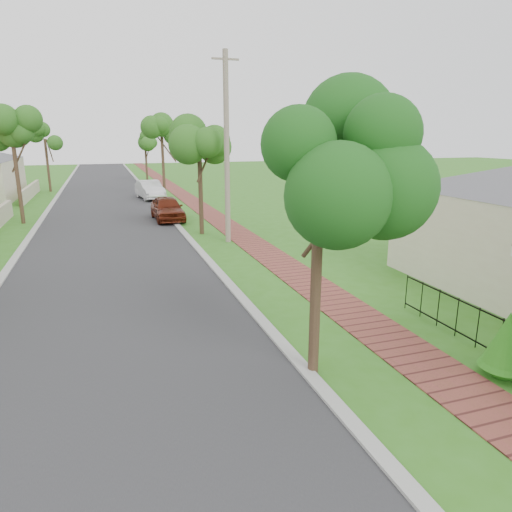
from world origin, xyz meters
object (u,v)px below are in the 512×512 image
parked_car_red (167,209)px  near_tree (320,168)px  parked_car_white (150,190)px  utility_pole (227,149)px

parked_car_red → near_tree: size_ratio=0.76×
parked_car_red → near_tree: 19.23m
parked_car_red → parked_car_white: bearing=88.6°
parked_car_white → near_tree: 28.90m
parked_car_red → parked_car_white: (0.00, 9.78, 0.02)m
parked_car_red → utility_pole: 7.69m
near_tree → parked_car_white: bearing=90.8°
parked_car_red → utility_pole: (1.90, -6.55, 3.55)m
near_tree → parked_car_red: bearing=91.2°
parked_car_white → utility_pole: 16.82m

